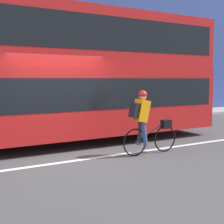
% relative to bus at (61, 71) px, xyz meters
% --- Properties ---
extents(ground_plane, '(80.00, 80.00, 0.00)m').
position_rel_bus_xyz_m(ground_plane, '(-0.55, -1.93, -2.14)').
color(ground_plane, '#424244').
extents(road_center_line, '(50.00, 0.14, 0.01)m').
position_rel_bus_xyz_m(road_center_line, '(-0.55, -2.07, -2.13)').
color(road_center_line, silver).
rests_on(road_center_line, ground_plane).
extents(sidewalk_curb, '(60.00, 2.02, 0.13)m').
position_rel_bus_xyz_m(sidewalk_curb, '(-0.55, 3.87, -2.07)').
color(sidewalk_curb, gray).
rests_on(sidewalk_curb, ground_plane).
extents(building_facade, '(60.00, 0.30, 8.98)m').
position_rel_bus_xyz_m(building_facade, '(-0.55, 5.03, 2.35)').
color(building_facade, '#33478C').
rests_on(building_facade, ground_plane).
extents(bus, '(9.75, 2.59, 3.86)m').
position_rel_bus_xyz_m(bus, '(0.00, 0.00, 0.00)').
color(bus, black).
rests_on(bus, ground_plane).
extents(cyclist_on_bike, '(1.63, 0.32, 1.62)m').
position_rel_bus_xyz_m(cyclist_on_bike, '(1.28, -2.39, -1.26)').
color(cyclist_on_bike, black).
rests_on(cyclist_on_bike, ground_plane).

